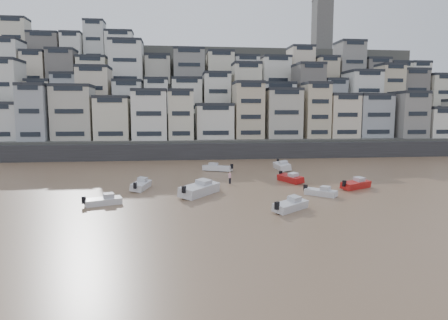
{
  "coord_description": "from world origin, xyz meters",
  "views": [
    {
      "loc": [
        2.26,
        -22.75,
        10.45
      ],
      "look_at": [
        8.62,
        30.0,
        4.0
      ],
      "focal_mm": 32.0,
      "sensor_mm": 36.0,
      "label": 1
    }
  ],
  "objects": [
    {
      "name": "boat_i",
      "position": [
        21.2,
        46.89,
        0.88
      ],
      "size": [
        2.17,
        6.49,
        1.76
      ],
      "primitive_type": null,
      "rotation": [
        0.0,
        0.0,
        -1.58
      ],
      "color": "silver",
      "rests_on": "ground"
    },
    {
      "name": "boat_j",
      "position": [
        -5.97,
        22.49,
        0.6
      ],
      "size": [
        4.63,
        2.88,
        1.2
      ],
      "primitive_type": null,
      "rotation": [
        0.0,
        0.0,
        0.36
      ],
      "color": "silver",
      "rests_on": "ground"
    },
    {
      "name": "ground",
      "position": [
        0.0,
        0.0,
        0.0
      ],
      "size": [
        400.0,
        400.0,
        0.0
      ],
      "primitive_type": "plane",
      "color": "#89674A",
      "rests_on": "ground"
    },
    {
      "name": "boat_b",
      "position": [
        20.13,
        24.44,
        0.6
      ],
      "size": [
        4.15,
        4.06,
        1.19
      ],
      "primitive_type": null,
      "rotation": [
        0.0,
        0.0,
        -0.77
      ],
      "color": "silver",
      "rests_on": "ground"
    },
    {
      "name": "boat_h",
      "position": [
        9.47,
        46.69,
        0.77
      ],
      "size": [
        5.89,
        4.13,
        1.54
      ],
      "primitive_type": null,
      "rotation": [
        0.0,
        0.0,
        2.69
      ],
      "color": "silver",
      "rests_on": "ground"
    },
    {
      "name": "boat_a",
      "position": [
        14.25,
        17.56,
        0.7
      ],
      "size": [
        5.02,
        4.52,
        1.39
      ],
      "primitive_type": null,
      "rotation": [
        0.0,
        0.0,
        0.68
      ],
      "color": "silver",
      "rests_on": "ground"
    },
    {
      "name": "person_pink",
      "position": [
        10.0,
        34.26,
        0.87
      ],
      "size": [
        0.44,
        0.44,
        1.74
      ],
      "primitive_type": null,
      "color": "#E8A3B5",
      "rests_on": "ground"
    },
    {
      "name": "harbor_wall",
      "position": [
        10.0,
        65.0,
        1.75
      ],
      "size": [
        140.0,
        3.0,
        3.5
      ],
      "primitive_type": "cube",
      "color": "#38383A",
      "rests_on": "ground"
    },
    {
      "name": "boat_c",
      "position": [
        5.12,
        26.6,
        0.99
      ],
      "size": [
        6.19,
        7.24,
        1.97
      ],
      "primitive_type": null,
      "rotation": [
        0.0,
        0.0,
        0.94
      ],
      "color": "silver",
      "rests_on": "ground"
    },
    {
      "name": "boat_d",
      "position": [
        26.61,
        28.43,
        0.73
      ],
      "size": [
        5.55,
        4.2,
        1.47
      ],
      "primitive_type": null,
      "rotation": [
        0.0,
        0.0,
        0.52
      ],
      "color": "#B51916",
      "rests_on": "ground"
    },
    {
      "name": "boat_e",
      "position": [
        19.13,
        34.42,
        0.72
      ],
      "size": [
        3.44,
        5.54,
        1.44
      ],
      "primitive_type": null,
      "rotation": [
        0.0,
        0.0,
        -1.22
      ],
      "color": "#A81514",
      "rests_on": "ground"
    },
    {
      "name": "boat_f",
      "position": [
        -2.53,
        31.29,
        0.74
      ],
      "size": [
        2.86,
        5.71,
        1.49
      ],
      "primitive_type": null,
      "rotation": [
        0.0,
        0.0,
        1.37
      ],
      "color": "silver",
      "rests_on": "ground"
    },
    {
      "name": "hillside",
      "position": [
        14.73,
        104.84,
        13.01
      ],
      "size": [
        141.04,
        66.0,
        50.0
      ],
      "color": "#4C4C47",
      "rests_on": "ground"
    }
  ]
}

